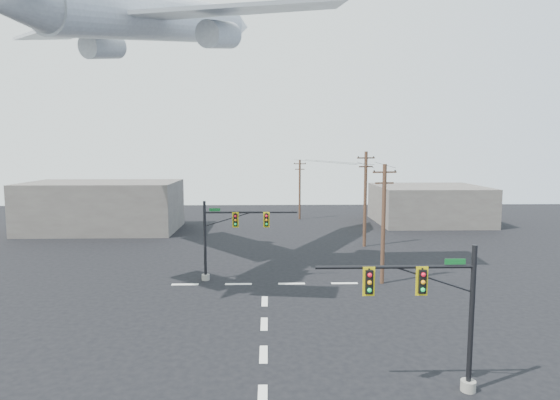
{
  "coord_description": "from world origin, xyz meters",
  "views": [
    {
      "loc": [
        0.25,
        -22.21,
        10.27
      ],
      "look_at": [
        0.95,
        5.0,
        7.16
      ],
      "focal_mm": 30.0,
      "sensor_mm": 36.0,
      "label": 1
    }
  ],
  "objects_px": {
    "utility_pole_c": "(300,188)",
    "airliner": "(159,19)",
    "utility_pole_b": "(365,197)",
    "signal_mast_near": "(437,314)",
    "signal_mast_far": "(226,237)",
    "utility_pole_a": "(383,222)"
  },
  "relations": [
    {
      "from": "signal_mast_near",
      "to": "airliner",
      "type": "relative_size",
      "value": 0.21
    },
    {
      "from": "signal_mast_near",
      "to": "signal_mast_far",
      "type": "relative_size",
      "value": 0.92
    },
    {
      "from": "utility_pole_a",
      "to": "utility_pole_c",
      "type": "height_order",
      "value": "utility_pole_a"
    },
    {
      "from": "signal_mast_near",
      "to": "signal_mast_far",
      "type": "bearing_deg",
      "value": 121.24
    },
    {
      "from": "signal_mast_near",
      "to": "utility_pole_b",
      "type": "bearing_deg",
      "value": 84.15
    },
    {
      "from": "signal_mast_far",
      "to": "airliner",
      "type": "height_order",
      "value": "airliner"
    },
    {
      "from": "utility_pole_b",
      "to": "utility_pole_c",
      "type": "relative_size",
      "value": 1.16
    },
    {
      "from": "signal_mast_far",
      "to": "utility_pole_c",
      "type": "bearing_deg",
      "value": 75.78
    },
    {
      "from": "airliner",
      "to": "utility_pole_b",
      "type": "bearing_deg",
      "value": -44.46
    },
    {
      "from": "signal_mast_far",
      "to": "signal_mast_near",
      "type": "bearing_deg",
      "value": -58.76
    },
    {
      "from": "utility_pole_b",
      "to": "utility_pole_c",
      "type": "bearing_deg",
      "value": 88.4
    },
    {
      "from": "utility_pole_b",
      "to": "utility_pole_c",
      "type": "height_order",
      "value": "utility_pole_b"
    },
    {
      "from": "signal_mast_far",
      "to": "airliner",
      "type": "xyz_separation_m",
      "value": [
        -5.64,
        4.41,
        17.26
      ]
    },
    {
      "from": "utility_pole_c",
      "to": "airliner",
      "type": "bearing_deg",
      "value": -113.79
    },
    {
      "from": "signal_mast_near",
      "to": "utility_pole_a",
      "type": "xyz_separation_m",
      "value": [
        1.6,
        15.69,
        1.3
      ]
    },
    {
      "from": "signal_mast_far",
      "to": "utility_pole_b",
      "type": "bearing_deg",
      "value": 42.18
    },
    {
      "from": "signal_mast_far",
      "to": "utility_pole_b",
      "type": "distance_m",
      "value": 17.89
    },
    {
      "from": "utility_pole_a",
      "to": "airliner",
      "type": "xyz_separation_m",
      "value": [
        -17.47,
        5.59,
        15.93
      ]
    },
    {
      "from": "utility_pole_b",
      "to": "airliner",
      "type": "relative_size",
      "value": 0.31
    },
    {
      "from": "signal_mast_near",
      "to": "utility_pole_a",
      "type": "bearing_deg",
      "value": 84.19
    },
    {
      "from": "utility_pole_a",
      "to": "utility_pole_c",
      "type": "xyz_separation_m",
      "value": [
        -4.11,
        31.68,
        -0.29
      ]
    },
    {
      "from": "signal_mast_far",
      "to": "utility_pole_c",
      "type": "relative_size",
      "value": 0.88
    }
  ]
}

